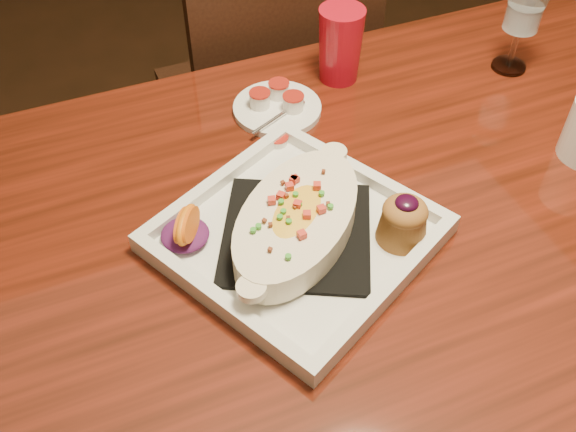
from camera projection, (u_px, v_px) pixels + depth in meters
name	position (u px, v px, depth m)	size (l,w,h in m)	color
table	(417.00, 249.00, 0.99)	(1.50, 0.90, 0.75)	maroon
chair_far	(270.00, 99.00, 1.49)	(0.42, 0.42, 0.93)	black
plate	(303.00, 227.00, 0.85)	(0.42, 0.42, 0.08)	silver
goblet	(524.00, 14.00, 1.08)	(0.07, 0.07, 0.15)	silver
saucer	(277.00, 106.00, 1.06)	(0.15, 0.15, 0.10)	silver
creamer_loose	(278.00, 143.00, 0.99)	(0.03, 0.03, 0.03)	white
red_tumbler	(340.00, 45.00, 1.09)	(0.08, 0.08, 0.13)	red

